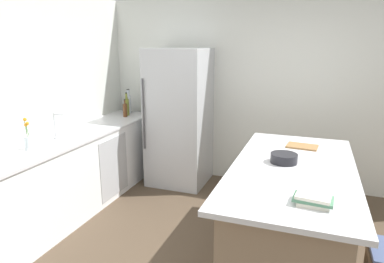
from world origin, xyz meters
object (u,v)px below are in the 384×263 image
Objects in this scene: sink_faucet at (56,125)px; flower_vase at (28,140)px; mixing_bowl at (284,158)px; olive_oil_bottle at (127,106)px; kitchen_island at (290,215)px; refrigerator at (179,117)px; soda_bottle at (129,103)px; cutting_board at (302,146)px; syrup_bottle at (125,110)px; cookbook_stack at (313,199)px; vinegar_bottle at (127,107)px.

flower_vase reaches higher than sink_faucet.
flower_vase is 1.38× the size of mixing_bowl.
kitchen_island is at bearing -30.38° from olive_oil_bottle.
refrigerator is 0.84m from olive_oil_bottle.
soda_bottle is 0.21m from olive_oil_bottle.
flower_vase is at bearing -158.66° from cutting_board.
olive_oil_bottle is 1.06× the size of cutting_board.
refrigerator is 2.06m from flower_vase.
cutting_board is at bearing 86.05° from kitchen_island.
olive_oil_bottle is (0.08, -0.19, -0.01)m from soda_bottle.
kitchen_island is 2.87m from syrup_bottle.
olive_oil_bottle is (0.07, 1.41, -0.02)m from sink_faucet.
sink_faucet is (-0.90, -1.43, 0.13)m from refrigerator.
olive_oil_bottle is 1.29× the size of cookbook_stack.
syrup_bottle is (0.11, -0.29, -0.05)m from soda_bottle.
cookbook_stack is (2.71, -2.26, -0.06)m from vinegar_bottle.
sink_faucet is 0.92× the size of flower_vase.
olive_oil_bottle reaches higher than cookbook_stack.
cookbook_stack is (0.17, -0.70, 0.50)m from kitchen_island.
syrup_bottle is at bearing 151.61° from mixing_bowl.
sink_faucet is 1.17× the size of syrup_bottle.
sink_faucet is 1.60m from soda_bottle.
soda_bottle is 1.14× the size of cutting_board.
cutting_board is at bearing -18.16° from olive_oil_bottle.
olive_oil_bottle is at bearing -66.79° from soda_bottle.
olive_oil_bottle reaches higher than vinegar_bottle.
soda_bottle is 1.54× the size of mixing_bowl.
cutting_board is at bearing -19.79° from vinegar_bottle.
soda_bottle is 1.38× the size of cookbook_stack.
soda_bottle is 2.81m from cutting_board.
sink_faucet is at bearing -93.01° from olive_oil_bottle.
vinegar_bottle is (0.00, 1.94, -0.00)m from flower_vase.
soda_bottle is 2.94m from mixing_bowl.
soda_bottle reaches higher than mixing_bowl.
kitchen_island is 2.95m from olive_oil_bottle.
syrup_bottle reaches higher than mixing_bowl.
olive_oil_bottle is 1.43× the size of mixing_bowl.
soda_bottle is 1.07× the size of olive_oil_bottle.
syrup_bottle is 2.61m from cutting_board.
vinegar_bottle is at bearing 110.88° from syrup_bottle.
refrigerator is 0.82m from syrup_bottle.
kitchen_island is at bearing 103.64° from cookbook_stack.
refrigerator reaches higher than cutting_board.
vinegar_bottle reaches higher than mixing_bowl.
sink_faucet is 2.84m from cookbook_stack.
syrup_bottle is (-0.80, -0.12, 0.08)m from refrigerator.
olive_oil_bottle is 3.43m from cookbook_stack.
soda_bottle reaches higher than syrup_bottle.
refrigerator reaches higher than sink_faucet.
flower_vase is at bearing -86.76° from sink_faucet.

